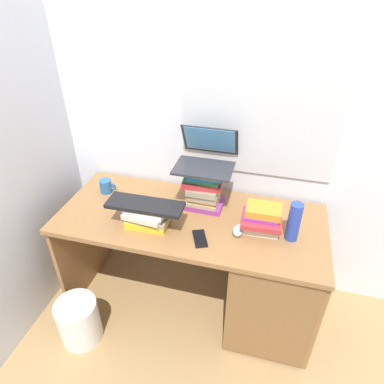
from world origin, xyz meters
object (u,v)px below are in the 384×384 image
Objects in this scene: laptop at (206,156)px; mug at (106,186)px; water_bottle at (294,222)px; wastebasket at (79,321)px; computer_mouse at (238,230)px; keyboard at (145,205)px; book_stack_side at (262,219)px; cell_phone at (200,238)px; desk at (253,273)px; book_stack_keyboard_riser at (147,215)px; book_stack_tall at (204,189)px.

mug is (-0.63, -0.07, -0.26)m from laptop.
water_bottle reaches higher than wastebasket.
computer_mouse is at bearing -11.91° from mug.
water_bottle is (0.52, -0.23, -0.20)m from laptop.
book_stack_side is at bearing 11.13° from keyboard.
laptop is 0.60m from water_bottle.
book_stack_side is at bearing 23.93° from wastebasket.
computer_mouse is 0.22m from cell_phone.
wastebasket is (-0.63, -0.63, -0.89)m from laptop.
desk is 1.09m from wastebasket.
desk is 0.78m from keyboard.
mug is at bearing -173.53° from laptop.
book_stack_side is 1.26m from wastebasket.
book_stack_side is at bearing 11.19° from book_stack_keyboard_riser.
computer_mouse is (-0.11, -0.06, -0.05)m from book_stack_side.
water_bottle is 0.50m from cell_phone.
mug reaches higher than cell_phone.
book_stack_tall is at bearing 77.31° from cell_phone.
book_stack_side is 0.76× the size of wastebasket.
book_stack_keyboard_riser is 1.12× the size of book_stack_side.
book_stack_tall is at bearing 141.15° from computer_mouse.
keyboard is (-0.62, -0.13, 0.07)m from book_stack_side.
computer_mouse is 1.12m from wastebasket.
book_stack_keyboard_riser is 0.48m from laptop.
keyboard is (-0.61, -0.11, 0.47)m from desk.
book_stack_tall is 0.19m from laptop.
computer_mouse is 0.47× the size of water_bottle.
book_stack_side reaches higher than desk.
book_stack_keyboard_riser reaches higher than cell_phone.
book_stack_keyboard_riser is 0.08m from keyboard.
laptop is 3.18× the size of computer_mouse.
computer_mouse is at bearing -174.40° from water_bottle.
book_stack_keyboard_riser is at bearing 69.49° from keyboard.
book_stack_keyboard_riser is 0.63m from book_stack_side.
book_stack_keyboard_riser is 1.83× the size of cell_phone.
keyboard is 0.86m from wastebasket.
desk is 0.37m from computer_mouse.
laptop is 0.45m from keyboard.
book_stack_tall reaches higher than computer_mouse.
mug is at bearing 90.87° from wastebasket.
desk is 1.06m from mug.
laptop is 2.95× the size of mug.
book_stack_tall reaches higher than book_stack_side.
mug is at bearing 134.46° from cell_phone.
book_stack_side is at bearing 6.30° from cell_phone.
keyboard is at bearing 40.09° from wastebasket.
cell_phone is at bearing -8.28° from book_stack_keyboard_riser.
mug is 0.38× the size of wastebasket.
desk is 0.47m from water_bottle.
book_stack_keyboard_riser is 1.12× the size of water_bottle.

